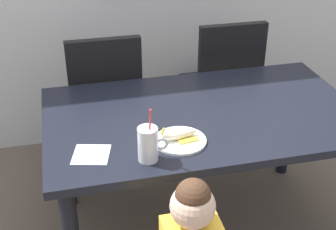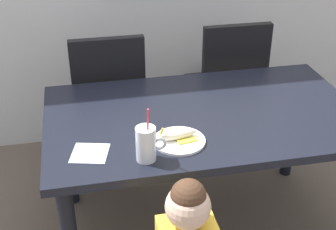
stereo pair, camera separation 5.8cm
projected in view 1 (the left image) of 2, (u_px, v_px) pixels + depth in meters
name	position (u px, v px, depth m)	size (l,w,h in m)	color
ground_plane	(198.00, 226.00, 2.64)	(24.00, 24.00, 0.00)	brown
dining_table	(202.00, 128.00, 2.33)	(1.53, 0.91, 0.74)	black
dining_chair_left	(105.00, 98.00, 2.83)	(0.44, 0.45, 0.96)	black
dining_chair_right	(223.00, 80.00, 3.05)	(0.44, 0.44, 0.96)	black
milk_cup	(148.00, 146.00, 1.90)	(0.13, 0.08, 0.25)	silver
snack_plate	(180.00, 141.00, 2.05)	(0.23, 0.23, 0.01)	white
peeled_banana	(179.00, 135.00, 2.04)	(0.17, 0.12, 0.07)	#F4EAC6
paper_napkin	(91.00, 155.00, 1.96)	(0.15, 0.15, 0.00)	silver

